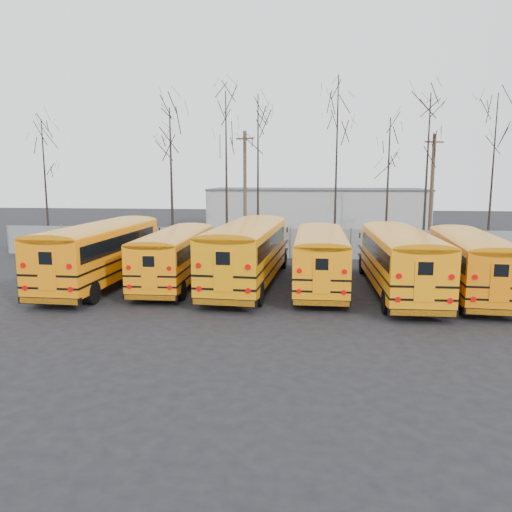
# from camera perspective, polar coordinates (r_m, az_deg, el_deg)

# --- Properties ---
(ground) EXTENTS (120.00, 120.00, 0.00)m
(ground) POSITION_cam_1_polar(r_m,az_deg,el_deg) (21.76, 2.72, -5.41)
(ground) COLOR black
(ground) RESTS_ON ground
(fence) EXTENTS (40.00, 0.04, 2.00)m
(fence) POSITION_cam_1_polar(r_m,az_deg,el_deg) (33.35, 3.93, 1.45)
(fence) COLOR gray
(fence) RESTS_ON ground
(distant_building) EXTENTS (22.00, 8.00, 4.00)m
(distant_building) POSITION_cam_1_polar(r_m,az_deg,el_deg) (53.15, 6.91, 5.38)
(distant_building) COLOR #A5A4A0
(distant_building) RESTS_ON ground
(bus_a) EXTENTS (3.01, 11.56, 3.21)m
(bus_a) POSITION_cam_1_polar(r_m,az_deg,el_deg) (26.05, -17.17, 0.83)
(bus_a) COLOR black
(bus_a) RESTS_ON ground
(bus_b) EXTENTS (2.44, 10.12, 2.82)m
(bus_b) POSITION_cam_1_polar(r_m,az_deg,el_deg) (25.46, -9.16, 0.42)
(bus_b) COLOR black
(bus_b) RESTS_ON ground
(bus_c) EXTENTS (3.45, 11.81, 3.26)m
(bus_c) POSITION_cam_1_polar(r_m,az_deg,el_deg) (24.68, -0.96, 0.87)
(bus_c) COLOR black
(bus_c) RESTS_ON ground
(bus_d) EXTENTS (2.48, 10.39, 2.90)m
(bus_d) POSITION_cam_1_polar(r_m,az_deg,el_deg) (24.49, 7.36, 0.23)
(bus_d) COLOR black
(bus_d) RESTS_ON ground
(bus_e) EXTENTS (2.64, 11.01, 3.07)m
(bus_e) POSITION_cam_1_polar(r_m,az_deg,el_deg) (23.97, 16.12, -0.02)
(bus_e) COLOR black
(bus_e) RESTS_ON ground
(bus_f) EXTENTS (3.13, 10.58, 2.92)m
(bus_f) POSITION_cam_1_polar(r_m,az_deg,el_deg) (24.93, 23.27, -0.26)
(bus_f) COLOR black
(bus_f) RESTS_ON ground
(utility_pole_left) EXTENTS (1.52, 0.71, 8.96)m
(utility_pole_left) POSITION_cam_1_polar(r_m,az_deg,el_deg) (40.33, -1.27, 7.94)
(utility_pole_left) COLOR #4D3C2B
(utility_pole_left) RESTS_ON ground
(utility_pole_right) EXTENTS (1.41, 0.67, 8.35)m
(utility_pole_right) POSITION_cam_1_polar(r_m,az_deg,el_deg) (37.72, 19.42, 6.86)
(utility_pole_right) COLOR #463527
(utility_pole_right) RESTS_ON ground
(tree_0) EXTENTS (0.26, 0.26, 9.63)m
(tree_0) POSITION_cam_1_polar(r_m,az_deg,el_deg) (41.50, -22.93, 7.56)
(tree_0) COLOR black
(tree_0) RESTS_ON ground
(tree_1) EXTENTS (0.26, 0.26, 10.28)m
(tree_1) POSITION_cam_1_polar(r_m,az_deg,el_deg) (37.50, -9.64, 8.55)
(tree_1) COLOR black
(tree_1) RESTS_ON ground
(tree_2) EXTENTS (0.26, 0.26, 11.48)m
(tree_2) POSITION_cam_1_polar(r_m,az_deg,el_deg) (37.17, -3.41, 9.58)
(tree_2) COLOR black
(tree_2) RESTS_ON ground
(tree_3) EXTENTS (0.26, 0.26, 11.38)m
(tree_3) POSITION_cam_1_polar(r_m,az_deg,el_deg) (37.77, 0.23, 9.52)
(tree_3) COLOR black
(tree_3) RESTS_ON ground
(tree_4) EXTENTS (0.26, 0.26, 12.45)m
(tree_4) POSITION_cam_1_polar(r_m,az_deg,el_deg) (36.92, 9.17, 10.24)
(tree_4) COLOR black
(tree_4) RESTS_ON ground
(tree_5) EXTENTS (0.26, 0.26, 9.48)m
(tree_5) POSITION_cam_1_polar(r_m,az_deg,el_deg) (37.05, 14.82, 7.75)
(tree_5) COLOR black
(tree_5) RESTS_ON ground
(tree_6) EXTENTS (0.26, 0.26, 10.80)m
(tree_6) POSITION_cam_1_polar(r_m,az_deg,el_deg) (35.49, 18.91, 8.57)
(tree_6) COLOR black
(tree_6) RESTS_ON ground
(tree_7) EXTENTS (0.26, 0.26, 11.34)m
(tree_7) POSITION_cam_1_polar(r_m,az_deg,el_deg) (41.01, 25.41, 8.58)
(tree_7) COLOR black
(tree_7) RESTS_ON ground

